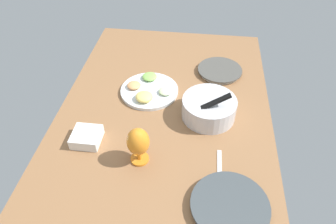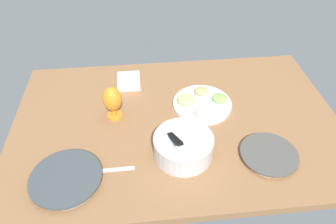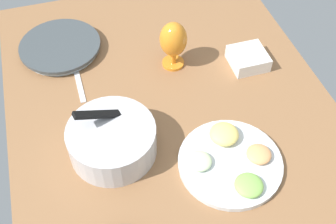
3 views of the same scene
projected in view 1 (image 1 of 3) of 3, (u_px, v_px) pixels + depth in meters
ground_plane at (164, 115)px, 154.81cm from camera, size 160.00×104.00×4.00cm
dinner_plate_left at (220, 71)px, 177.00cm from camera, size 24.96×24.96×2.34cm
dinner_plate_right at (230, 206)px, 114.05cm from camera, size 29.16×29.16×3.08cm
mixing_bowl at (209, 108)px, 147.62cm from camera, size 25.71×25.71×16.87cm
fruit_platter at (149, 90)px, 163.51cm from camera, size 30.27×30.27×5.44cm
hurricane_glass_orange at (138, 143)px, 124.65cm from camera, size 9.33×9.33×17.69cm
square_bowl_white at (87, 137)px, 137.71cm from camera, size 12.27×12.27×5.04cm
fork_by_right_plate at (219, 167)px, 128.73cm from camera, size 18.01×1.95×0.60cm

